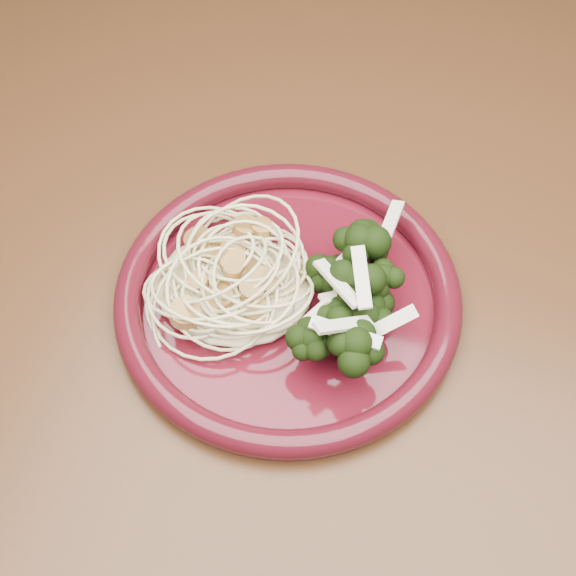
# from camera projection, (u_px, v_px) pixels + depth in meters

# --- Properties ---
(dining_table) EXTENTS (1.20, 0.80, 0.75)m
(dining_table) POSITION_uv_depth(u_px,v_px,m) (425.00, 357.00, 0.67)
(dining_table) COLOR #472814
(dining_table) RESTS_ON ground
(dinner_plate) EXTENTS (0.28, 0.28, 0.02)m
(dinner_plate) POSITION_uv_depth(u_px,v_px,m) (288.00, 297.00, 0.57)
(dinner_plate) COLOR #460B15
(dinner_plate) RESTS_ON dining_table
(spaghetti_pile) EXTENTS (0.13, 0.11, 0.03)m
(spaghetti_pile) POSITION_uv_depth(u_px,v_px,m) (233.00, 281.00, 0.57)
(spaghetti_pile) COLOR beige
(spaghetti_pile) RESTS_ON dinner_plate
(scallop_cluster) EXTENTS (0.11, 0.11, 0.03)m
(scallop_cluster) POSITION_uv_depth(u_px,v_px,m) (230.00, 257.00, 0.55)
(scallop_cluster) COLOR #AF813E
(scallop_cluster) RESTS_ON spaghetti_pile
(broccoli_pile) EXTENTS (0.09, 0.13, 0.04)m
(broccoli_pile) POSITION_uv_depth(u_px,v_px,m) (358.00, 293.00, 0.55)
(broccoli_pile) COLOR black
(broccoli_pile) RESTS_ON dinner_plate
(onion_garnish) EXTENTS (0.06, 0.08, 0.05)m
(onion_garnish) POSITION_uv_depth(u_px,v_px,m) (361.00, 270.00, 0.53)
(onion_garnish) COLOR beige
(onion_garnish) RESTS_ON broccoli_pile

